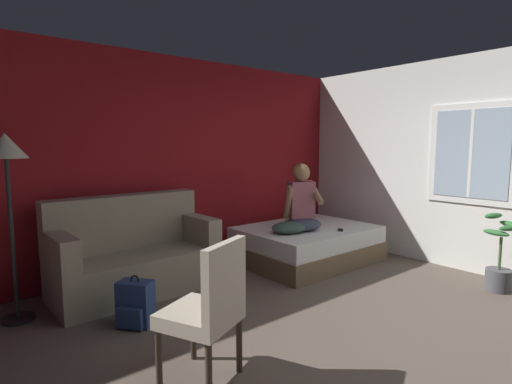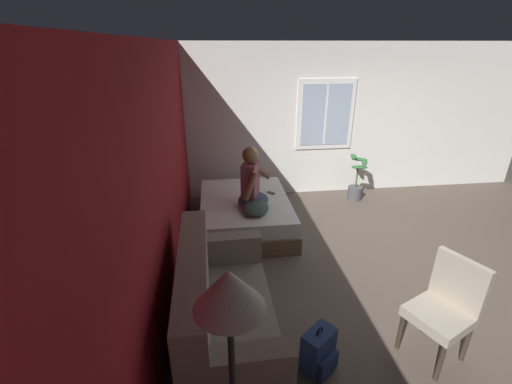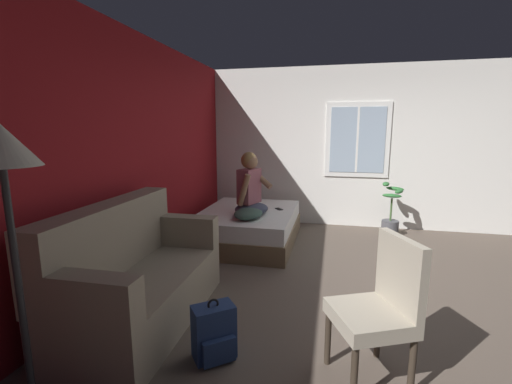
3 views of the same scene
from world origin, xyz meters
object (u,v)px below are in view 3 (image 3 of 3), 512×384
(potted_plant, at_px, (391,217))
(person_seated, at_px, (250,189))
(couch, at_px, (136,278))
(cell_phone, at_px, (279,209))
(side_chair, at_px, (380,305))
(throw_pillow, at_px, (248,214))
(backpack, at_px, (214,333))
(bed, at_px, (248,226))
(floor_lamp, at_px, (4,177))

(potted_plant, bearing_deg, person_seated, 116.42)
(couch, relative_size, cell_phone, 11.91)
(side_chair, relative_size, throw_pillow, 2.04)
(couch, distance_m, throw_pillow, 1.92)
(couch, bearing_deg, backpack, -111.91)
(bed, height_order, throw_pillow, throw_pillow)
(person_seated, xyz_separation_m, throw_pillow, (-0.24, -0.03, -0.29))
(couch, height_order, potted_plant, couch)
(person_seated, xyz_separation_m, cell_phone, (0.38, -0.35, -0.35))
(cell_phone, bearing_deg, floor_lamp, 40.05)
(potted_plant, bearing_deg, throw_pillow, 122.06)
(couch, distance_m, floor_lamp, 1.53)
(bed, height_order, backpack, bed)
(floor_lamp, bearing_deg, bed, -6.32)
(side_chair, distance_m, backpack, 1.19)
(side_chair, relative_size, cell_phone, 6.81)
(bed, height_order, person_seated, person_seated)
(cell_phone, relative_size, floor_lamp, 0.08)
(person_seated, xyz_separation_m, backpack, (-2.41, -0.32, -0.64))
(couch, relative_size, backpack, 3.75)
(side_chair, height_order, backpack, side_chair)
(potted_plant, bearing_deg, cell_phone, 110.43)
(couch, distance_m, backpack, 0.92)
(couch, distance_m, cell_phone, 2.61)
(side_chair, relative_size, floor_lamp, 0.58)
(person_seated, distance_m, potted_plant, 2.33)
(couch, bearing_deg, potted_plant, -39.48)
(person_seated, height_order, throw_pillow, person_seated)
(bed, height_order, potted_plant, potted_plant)
(couch, xyz_separation_m, floor_lamp, (-1.13, -0.05, 1.04))
(throw_pillow, height_order, potted_plant, potted_plant)
(couch, distance_m, potted_plant, 4.00)
(person_seated, relative_size, throw_pillow, 1.82)
(cell_phone, bearing_deg, bed, -15.47)
(side_chair, xyz_separation_m, cell_phone, (2.75, 1.10, -0.05))
(couch, relative_size, person_seated, 1.96)
(couch, distance_m, side_chair, 1.99)
(bed, relative_size, side_chair, 1.83)
(side_chair, relative_size, potted_plant, 1.15)
(throw_pillow, bearing_deg, couch, 163.50)
(throw_pillow, relative_size, cell_phone, 3.33)
(side_chair, xyz_separation_m, backpack, (-0.04, 1.14, -0.34))
(throw_pillow, distance_m, potted_plant, 2.37)
(person_seated, relative_size, cell_phone, 6.08)
(throw_pillow, distance_m, cell_phone, 0.70)
(backpack, bearing_deg, floor_lamp, 135.48)
(side_chair, height_order, floor_lamp, floor_lamp)
(couch, bearing_deg, bed, -10.57)
(bed, xyz_separation_m, side_chair, (-2.58, -1.54, 0.30))
(potted_plant, bearing_deg, bed, 110.70)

